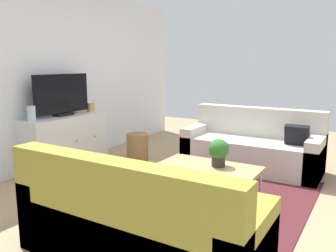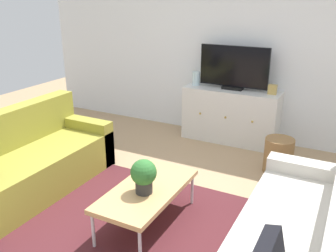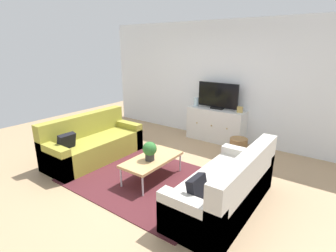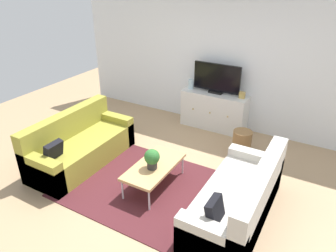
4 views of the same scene
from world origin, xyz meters
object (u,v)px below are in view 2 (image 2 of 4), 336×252
mantel_clock (272,89)px  wicker_basket (278,155)px  couch_right_side (305,245)px  glass_vase (196,78)px  couch_left_side (25,165)px  potted_plant (144,175)px  tv_console (231,115)px  coffee_table (147,191)px  flat_screen_tv (234,68)px

mantel_clock → wicker_basket: 0.97m
couch_right_side → glass_vase: 3.10m
glass_vase → couch_left_side: bearing=-111.9°
potted_plant → tv_console: bearing=90.3°
tv_console → mantel_clock: mantel_clock is taller
tv_console → glass_vase: bearing=180.0°
coffee_table → potted_plant: size_ratio=3.45×
couch_right_side → flat_screen_tv: (-1.37, 2.39, 0.77)m
couch_right_side → couch_left_side: bearing=180.0°
couch_left_side → coffee_table: 1.50m
potted_plant → flat_screen_tv: size_ratio=0.32×
couch_right_side → mantel_clock: mantel_clock is taller
potted_plant → flat_screen_tv: bearing=90.3°
tv_console → flat_screen_tv: bearing=90.0°
potted_plant → mantel_clock: mantel_clock is taller
tv_console → mantel_clock: (0.55, 0.00, 0.45)m
potted_plant → wicker_basket: size_ratio=0.74×
tv_console → flat_screen_tv: (0.00, 0.02, 0.68)m
couch_right_side → flat_screen_tv: size_ratio=1.98×
couch_left_side → glass_vase: 2.62m
tv_console → couch_right_side: bearing=-60.1°
tv_console → wicker_basket: tv_console is taller
couch_left_side → mantel_clock: (2.05, 2.37, 0.54)m
potted_plant → tv_console: (-0.01, 2.40, -0.17)m
coffee_table → glass_vase: glass_vase is taller
potted_plant → couch_left_side: bearing=179.0°
couch_right_side → coffee_table: bearing=178.0°
wicker_basket → tv_console: bearing=140.4°
coffee_table → potted_plant: 0.22m
couch_left_side → flat_screen_tv: flat_screen_tv is taller
couch_left_side → couch_right_side: 2.87m
couch_right_side → glass_vase: glass_vase is taller
couch_right_side → potted_plant: (-1.35, -0.03, 0.26)m
couch_right_side → mantel_clock: size_ratio=14.61×
flat_screen_tv → wicker_basket: flat_screen_tv is taller
potted_plant → glass_vase: 2.49m
glass_vase → mantel_clock: glass_vase is taller
flat_screen_tv → wicker_basket: bearing=-40.4°
flat_screen_tv → tv_console: bearing=-90.0°
couch_right_side → tv_console: size_ratio=1.42×
coffee_table → tv_console: size_ratio=0.80×
potted_plant → flat_screen_tv: flat_screen_tv is taller
couch_left_side → flat_screen_tv: (1.50, 2.39, 0.77)m
couch_right_side → wicker_basket: couch_right_side is taller
coffee_table → glass_vase: (-0.54, 2.33, 0.51)m
couch_right_side → mantel_clock: (-0.82, 2.37, 0.54)m
potted_plant → glass_vase: bearing=103.1°
coffee_table → glass_vase: size_ratio=5.34×
couch_left_side → coffee_table: size_ratio=1.77×
tv_console → glass_vase: (-0.55, 0.00, 0.48)m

